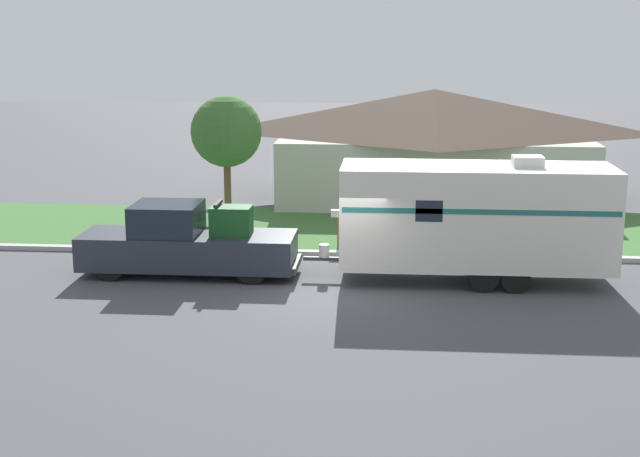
% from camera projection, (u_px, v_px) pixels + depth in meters
% --- Properties ---
extents(ground_plane, '(120.00, 120.00, 0.00)m').
position_uv_depth(ground_plane, '(338.00, 291.00, 23.54)').
color(ground_plane, '#47474C').
extents(curb_strip, '(80.00, 0.30, 0.14)m').
position_uv_depth(curb_strip, '(346.00, 254.00, 27.17)').
color(curb_strip, '#ADADA8').
rests_on(curb_strip, ground_plane).
extents(lawn_strip, '(80.00, 7.00, 0.03)m').
position_uv_depth(lawn_strip, '(351.00, 229.00, 30.73)').
color(lawn_strip, '#3D6B33').
rests_on(lawn_strip, ground_plane).
extents(house_across_street, '(13.01, 7.65, 4.41)m').
position_uv_depth(house_across_street, '(433.00, 142.00, 35.92)').
color(house_across_street, '#B2B2A8').
rests_on(house_across_street, ground_plane).
extents(pickup_truck, '(6.11, 1.90, 2.10)m').
position_uv_depth(pickup_truck, '(187.00, 243.00, 24.96)').
color(pickup_truck, black).
rests_on(pickup_truck, ground_plane).
extents(travel_trailer, '(8.35, 2.39, 3.48)m').
position_uv_depth(travel_trailer, '(476.00, 216.00, 24.11)').
color(travel_trailer, black).
rests_on(travel_trailer, ground_plane).
extents(mailbox, '(0.48, 0.20, 1.24)m').
position_uv_depth(mailbox, '(339.00, 219.00, 27.92)').
color(mailbox, brown).
rests_on(mailbox, ground_plane).
extents(tree_in_yard, '(2.40, 2.40, 4.60)m').
position_uv_depth(tree_in_yard, '(226.00, 132.00, 29.88)').
color(tree_in_yard, brown).
rests_on(tree_in_yard, ground_plane).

